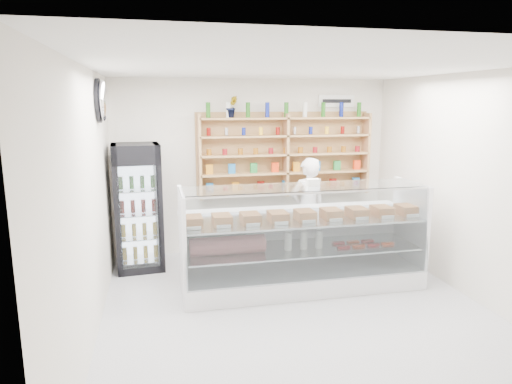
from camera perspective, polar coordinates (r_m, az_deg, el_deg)
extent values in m
plane|color=#B3B3B8|center=(5.57, 5.31, -14.74)|extent=(5.00, 5.00, 0.00)
plane|color=white|center=(5.03, 5.90, 15.32)|extent=(5.00, 5.00, 0.00)
plane|color=silver|center=(7.50, -0.29, 3.26)|extent=(4.50, 0.00, 4.50)
plane|color=silver|center=(2.94, 20.99, -10.11)|extent=(4.50, 0.00, 4.50)
plane|color=silver|center=(4.93, -20.17, -1.60)|extent=(0.00, 5.00, 5.00)
plane|color=silver|center=(6.19, 25.83, 0.45)|extent=(0.00, 5.00, 5.00)
cube|color=white|center=(6.23, 5.71, -10.56)|extent=(3.17, 0.90, 0.26)
cube|color=white|center=(6.45, 4.64, -5.39)|extent=(3.17, 0.05, 0.66)
cube|color=silver|center=(6.09, 5.78, -7.00)|extent=(3.04, 0.79, 0.02)
cube|color=silver|center=(5.98, 5.86, -3.45)|extent=(3.10, 0.83, 0.02)
cube|color=silver|center=(5.62, 7.22, -5.62)|extent=(3.10, 0.13, 1.10)
cube|color=silver|center=(5.83, 6.10, 0.64)|extent=(3.10, 0.63, 0.01)
imported|color=silver|center=(7.09, 6.46, -2.17)|extent=(0.65, 0.50, 1.61)
cube|color=black|center=(6.87, -14.53, -1.86)|extent=(0.71, 0.70, 1.85)
cube|color=#270537|center=(6.44, -15.16, 4.38)|extent=(0.65, 0.08, 0.26)
cube|color=silver|center=(6.58, -14.79, -3.18)|extent=(0.56, 0.05, 1.46)
cube|color=#AA7450|center=(7.19, -7.08, 4.36)|extent=(0.04, 0.28, 1.33)
cube|color=#AA7450|center=(7.45, 3.74, 4.65)|extent=(0.04, 0.28, 1.33)
cube|color=#AA7450|center=(7.95, 13.52, 4.78)|extent=(0.04, 0.28, 1.33)
cube|color=#AA7450|center=(7.54, 3.68, 0.19)|extent=(2.80, 0.28, 0.03)
cube|color=#AA7450|center=(7.49, 3.71, 2.45)|extent=(2.80, 0.28, 0.03)
cube|color=#AA7450|center=(7.45, 3.74, 4.73)|extent=(2.80, 0.28, 0.03)
cube|color=#AA7450|center=(7.42, 3.77, 7.03)|extent=(2.80, 0.28, 0.03)
cube|color=#AA7450|center=(7.41, 3.80, 9.19)|extent=(2.80, 0.28, 0.03)
imported|color=#1E6626|center=(7.21, -3.05, 10.59)|extent=(0.20, 0.17, 0.33)
ellipsoid|color=silver|center=(6.00, -18.58, 10.78)|extent=(0.15, 0.50, 0.50)
cube|color=white|center=(7.82, 10.02, 11.13)|extent=(0.62, 0.03, 0.20)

